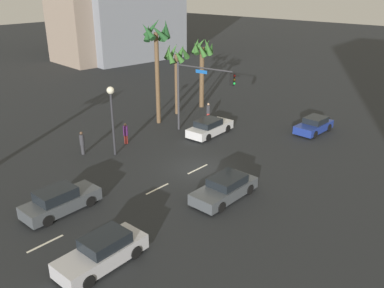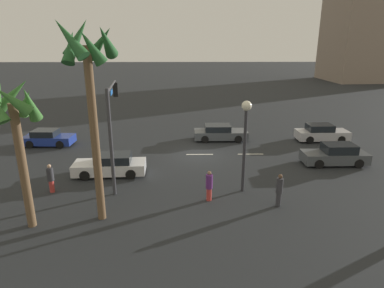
% 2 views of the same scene
% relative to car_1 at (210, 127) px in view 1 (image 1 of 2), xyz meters
% --- Properties ---
extents(ground_plane, '(220.00, 220.00, 0.00)m').
position_rel_car_1_xyz_m(ground_plane, '(-5.83, -3.84, -0.64)').
color(ground_plane, '#232628').
extents(lane_stripe_1, '(2.00, 0.14, 0.01)m').
position_rel_car_1_xyz_m(lane_stripe_1, '(-17.75, -3.84, -0.64)').
color(lane_stripe_1, silver).
rests_on(lane_stripe_1, ground_plane).
extents(lane_stripe_2, '(1.97, 0.14, 0.01)m').
position_rel_car_1_xyz_m(lane_stripe_2, '(-9.91, -3.84, -0.64)').
color(lane_stripe_2, silver).
rests_on(lane_stripe_2, ground_plane).
extents(lane_stripe_3, '(2.08, 0.14, 0.01)m').
position_rel_car_1_xyz_m(lane_stripe_3, '(-5.96, -3.84, -0.64)').
color(lane_stripe_3, silver).
rests_on(lane_stripe_3, ground_plane).
extents(car_1, '(4.69, 2.05, 1.39)m').
position_rel_car_1_xyz_m(car_1, '(0.00, 0.00, 0.00)').
color(car_1, silver).
rests_on(car_1, ground_plane).
extents(car_2, '(4.08, 1.99, 1.32)m').
position_rel_car_1_xyz_m(car_2, '(6.59, -6.42, -0.03)').
color(car_2, navy).
rests_on(car_2, ground_plane).
extents(car_3, '(4.50, 1.86, 1.48)m').
position_rel_car_1_xyz_m(car_3, '(-15.49, -1.64, 0.03)').
color(car_3, '#474C51').
rests_on(car_3, ground_plane).
extents(car_4, '(4.62, 1.96, 1.35)m').
position_rel_car_1_xyz_m(car_4, '(-7.90, -7.72, -0.01)').
color(car_4, '#474C51').
rests_on(car_4, ground_plane).
extents(car_5, '(4.44, 1.91, 1.47)m').
position_rel_car_1_xyz_m(car_5, '(-16.74, -7.33, 0.03)').
color(car_5, '#B7B7BC').
rests_on(car_5, ground_plane).
extents(traffic_signal, '(0.94, 5.60, 6.06)m').
position_rel_car_1_xyz_m(traffic_signal, '(-0.58, 0.98, 3.51)').
color(traffic_signal, '#38383D').
rests_on(traffic_signal, ground_plane).
extents(streetlamp, '(0.56, 0.56, 5.33)m').
position_rel_car_1_xyz_m(streetlamp, '(-8.22, 2.61, 3.16)').
color(streetlamp, '#2D2D33').
rests_on(streetlamp, ground_plane).
extents(pedestrian_0, '(0.52, 0.52, 1.73)m').
position_rel_car_1_xyz_m(pedestrian_0, '(-6.18, 3.75, 0.26)').
color(pedestrian_0, '#BF3833').
rests_on(pedestrian_0, ground_plane).
extents(pedestrian_1, '(0.52, 0.52, 1.70)m').
position_rel_car_1_xyz_m(pedestrian_1, '(2.87, 2.54, 0.25)').
color(pedestrian_1, '#BF3833').
rests_on(pedestrian_1, ground_plane).
extents(pedestrian_2, '(0.44, 0.44, 1.84)m').
position_rel_car_1_xyz_m(pedestrian_2, '(-9.81, 4.51, 0.33)').
color(pedestrian_2, '#333338').
rests_on(pedestrian_2, ground_plane).
extents(palm_tree_0, '(2.56, 2.87, 9.46)m').
position_rel_car_1_xyz_m(palm_tree_0, '(-0.75, 5.56, 6.54)').
color(palm_tree_0, brown).
rests_on(palm_tree_0, ground_plane).
extents(palm_tree_1, '(2.74, 2.71, 7.27)m').
position_rel_car_1_xyz_m(palm_tree_1, '(5.91, 5.89, 4.70)').
color(palm_tree_1, brown).
rests_on(palm_tree_1, ground_plane).
extents(palm_tree_2, '(2.32, 2.62, 6.95)m').
position_rel_car_1_xyz_m(palm_tree_2, '(2.39, 6.23, 4.64)').
color(palm_tree_2, brown).
rests_on(palm_tree_2, ground_plane).
extents(building_1, '(11.76, 10.95, 17.47)m').
position_rel_car_1_xyz_m(building_1, '(13.95, 36.12, 8.09)').
color(building_1, gray).
rests_on(building_1, ground_plane).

